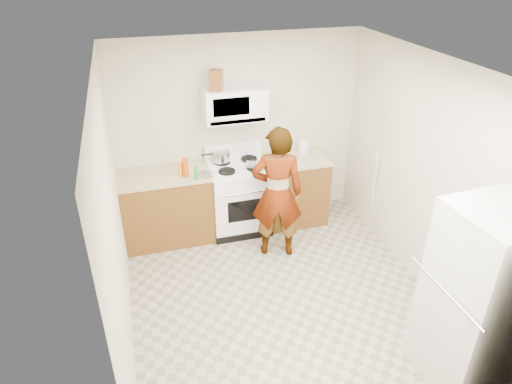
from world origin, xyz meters
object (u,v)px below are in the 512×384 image
object	(u,v)px
microwave	(234,104)
kettle	(304,147)
saucepan	(221,156)
fridge	(480,299)
gas_range	(239,196)
person	(277,193)

from	to	relation	value
microwave	kettle	xyz separation A→B (m)	(0.94, -0.00, -0.68)
kettle	microwave	bearing A→B (deg)	-176.86
saucepan	kettle	bearing A→B (deg)	-1.53
saucepan	fridge	bearing A→B (deg)	-63.23
gas_range	microwave	size ratio (longest dim) A/B	1.49
microwave	kettle	distance (m)	1.16
gas_range	saucepan	xyz separation A→B (m)	(-0.19, 0.16, 0.53)
gas_range	person	world-z (taller)	person
saucepan	gas_range	bearing A→B (deg)	-39.97
microwave	person	size ratio (longest dim) A/B	0.46
gas_range	person	distance (m)	0.81
microwave	fridge	world-z (taller)	microwave
gas_range	kettle	size ratio (longest dim) A/B	7.02
gas_range	person	xyz separation A→B (m)	(0.30, -0.67, 0.35)
gas_range	kettle	xyz separation A→B (m)	(0.94, 0.13, 0.53)
gas_range	microwave	world-z (taller)	microwave
fridge	kettle	size ratio (longest dim) A/B	10.56
gas_range	saucepan	distance (m)	0.58
person	fridge	size ratio (longest dim) A/B	0.98
microwave	kettle	size ratio (longest dim) A/B	4.72
person	saucepan	distance (m)	0.98
microwave	person	bearing A→B (deg)	-69.20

